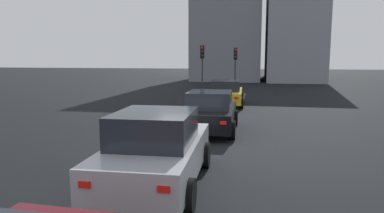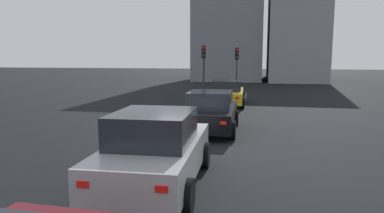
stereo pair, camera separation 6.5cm
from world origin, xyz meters
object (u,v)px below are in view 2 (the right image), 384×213
Objects in this scene: car_yellow_lead at (227,93)px; car_black_second at (211,112)px; car_silver_third at (156,150)px; traffic_light_near_left at (204,60)px; traffic_light_near_right at (204,58)px; traffic_light_far_left at (237,61)px.

car_black_second is at bearing 178.46° from car_yellow_lead.
car_black_second is at bearing -5.93° from car_silver_third.
traffic_light_near_right is at bearing -174.16° from traffic_light_near_left.
traffic_light_near_left is at bearing -50.38° from traffic_light_far_left.
traffic_light_near_left is (16.97, 1.78, 1.84)m from car_silver_third.
car_black_second is (-7.37, -0.09, 0.02)m from car_yellow_lead.
car_silver_third is 25.98m from traffic_light_near_right.
traffic_light_far_left is (19.21, -0.39, 1.77)m from car_silver_third.
car_black_second is 11.64m from traffic_light_near_left.
traffic_light_near_left is at bearing 15.43° from traffic_light_near_right.
car_black_second is at bearing -6.32° from traffic_light_far_left.
traffic_light_near_left is at bearing 25.45° from car_yellow_lead.
traffic_light_near_left is (3.91, 2.05, 1.91)m from car_yellow_lead.
car_yellow_lead is 1.26× the size of traffic_light_near_left.
car_yellow_lead is at bearing -7.31° from traffic_light_far_left.
traffic_light_near_right is (20.01, 3.56, 2.06)m from car_black_second.
car_black_second is 1.16× the size of traffic_light_far_left.
traffic_light_near_right is 7.42m from traffic_light_far_left.
traffic_light_near_left reaches higher than car_silver_third.
traffic_light_near_right is at bearing 13.06° from car_yellow_lead.
traffic_light_near_right is at bearing 4.84° from car_silver_third.
traffic_light_near_left is at bearing 3.75° from car_silver_third.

